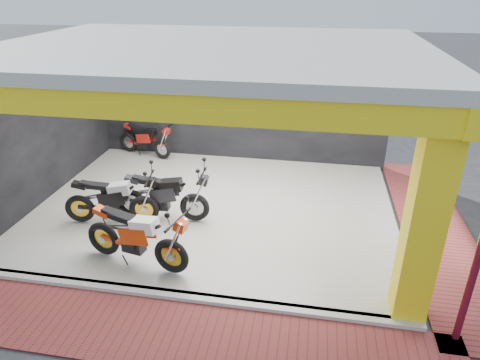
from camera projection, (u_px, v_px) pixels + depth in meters
The scene contains 16 objects.
ground at pixel (190, 262), 8.06m from camera, with size 80.00×80.00×0.00m, color #2D2D30.
showroom_floor at pixel (215, 208), 9.82m from camera, with size 8.00×6.00×0.10m, color silver.
showroom_ceiling at pixel (210, 49), 8.30m from camera, with size 8.40×6.40×0.20m, color beige.
back_wall at pixel (239, 101), 11.85m from camera, with size 8.20×0.20×3.50m, color black.
left_wall at pixel (38, 128), 9.74m from camera, with size 0.20×6.20×3.50m, color black.
corner_column at pixel (425, 220), 6.05m from camera, with size 0.50×0.50×3.50m, color yellow.
header_beam_front at pixel (158, 105), 5.76m from camera, with size 8.40×0.30×0.40m, color yellow.
header_beam_right at pixel (424, 72), 7.79m from camera, with size 0.30×6.40×0.40m, color yellow.
floor_kerb at pixel (173, 295), 7.14m from camera, with size 8.00×0.20×0.10m, color silver.
paver_front at pixel (157, 331), 6.46m from camera, with size 9.00×1.40×0.03m, color maroon.
paver_right at pixel (435, 229), 9.07m from camera, with size 1.40×7.00×0.03m, color maroon.
signpost at pixel (478, 260), 5.73m from camera, with size 0.10×0.36×2.60m.
moto_hero at pixel (170, 240), 7.31m from camera, with size 2.24×0.83×1.37m, color red, non-canonical shape.
moto_row_a at pixel (143, 196), 8.86m from camera, with size 2.10×0.78×1.28m, color black, non-canonical shape.
moto_row_b at pixel (194, 194), 8.93m from camera, with size 2.15×0.80×1.31m, color black, non-canonical shape.
moto_row_d at pixel (161, 140), 12.11m from camera, with size 1.91×0.71×1.16m, color #B21A13, non-canonical shape.
Camera 1 is at (2.09, -6.35, 4.86)m, focal length 32.00 mm.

